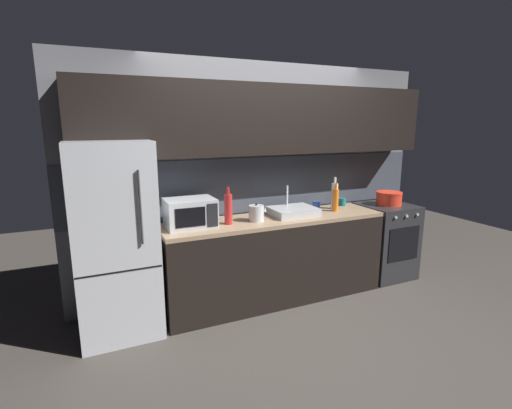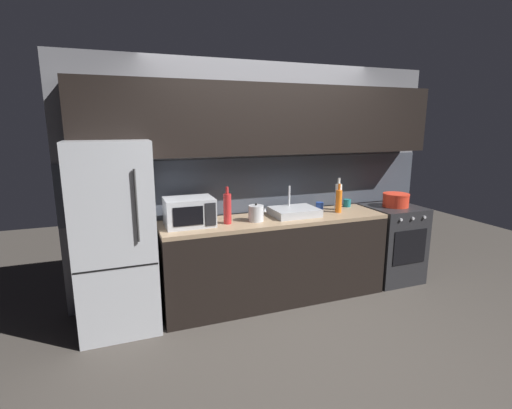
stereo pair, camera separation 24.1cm
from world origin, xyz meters
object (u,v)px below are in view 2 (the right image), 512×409
at_px(wine_bottle_red, 227,208).
at_px(wine_bottle_orange, 339,201).
at_px(kettle, 256,213).
at_px(oven_range, 391,243).
at_px(wine_bottle_white, 338,196).
at_px(mug_teal, 347,203).
at_px(cooking_pot, 396,200).
at_px(microwave, 189,212).
at_px(mug_blue, 320,206).
at_px(refrigerator, 115,237).

bearing_deg(wine_bottle_red, wine_bottle_orange, 1.29).
bearing_deg(kettle, oven_range, 1.49).
distance_m(wine_bottle_white, wine_bottle_red, 1.35).
distance_m(oven_range, mug_teal, 0.75).
bearing_deg(wine_bottle_red, cooking_pot, 1.14).
bearing_deg(microwave, wine_bottle_red, -9.38).
bearing_deg(wine_bottle_orange, mug_blue, 130.35).
xyz_separation_m(wine_bottle_orange, cooking_pot, (0.79, 0.01, -0.05)).
bearing_deg(cooking_pot, wine_bottle_red, -178.86).
bearing_deg(wine_bottle_white, oven_range, -7.87).
xyz_separation_m(kettle, wine_bottle_white, (1.05, 0.14, 0.07)).
bearing_deg(cooking_pot, wine_bottle_orange, -179.09).
relative_size(oven_range, wine_bottle_orange, 2.82).
distance_m(oven_range, mug_blue, 1.06).
relative_size(microwave, wine_bottle_red, 1.26).
relative_size(wine_bottle_red, cooking_pot, 1.21).
relative_size(kettle, mug_blue, 2.08).
distance_m(oven_range, wine_bottle_red, 2.15).
height_order(wine_bottle_red, wine_bottle_orange, wine_bottle_red).
bearing_deg(oven_range, refrigerator, 179.98).
xyz_separation_m(refrigerator, cooking_pot, (3.12, 0.00, 0.12)).
bearing_deg(refrigerator, cooking_pot, 0.00).
height_order(wine_bottle_orange, mug_teal, wine_bottle_orange).
bearing_deg(wine_bottle_white, mug_blue, 164.80).
distance_m(refrigerator, wine_bottle_white, 2.40).
xyz_separation_m(wine_bottle_white, wine_bottle_orange, (-0.06, -0.11, -0.02)).
xyz_separation_m(kettle, cooking_pot, (1.78, 0.05, -0.00)).
bearing_deg(mug_blue, refrigerator, -175.98).
relative_size(microwave, mug_teal, 5.22).
height_order(refrigerator, wine_bottle_orange, refrigerator).
distance_m(kettle, mug_teal, 1.26).
relative_size(mug_blue, cooking_pot, 0.30).
distance_m(wine_bottle_white, mug_teal, 0.24).
xyz_separation_m(microwave, wine_bottle_red, (0.36, -0.06, 0.02)).
bearing_deg(mug_blue, oven_range, -9.54).
distance_m(wine_bottle_orange, cooking_pot, 0.80).
relative_size(wine_bottle_orange, mug_blue, 3.52).
xyz_separation_m(refrigerator, microwave, (0.68, 0.02, 0.17)).
bearing_deg(mug_blue, wine_bottle_red, -170.33).
height_order(wine_bottle_white, mug_teal, wine_bottle_white).
bearing_deg(microwave, cooking_pot, -0.43).
height_order(refrigerator, wine_bottle_white, refrigerator).
bearing_deg(mug_blue, cooking_pot, -9.29).
bearing_deg(mug_teal, mug_blue, -173.57).
bearing_deg(wine_bottle_white, refrigerator, -177.66).
relative_size(kettle, mug_teal, 2.14).
height_order(microwave, mug_teal, microwave).
bearing_deg(mug_teal, oven_range, -20.83).
xyz_separation_m(wine_bottle_red, cooking_pot, (2.08, 0.04, -0.07)).
bearing_deg(oven_range, microwave, 179.53).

